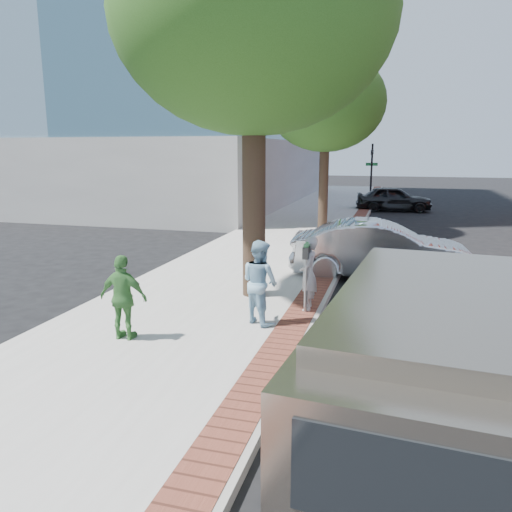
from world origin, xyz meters
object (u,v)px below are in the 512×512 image
(bg_car, at_px, (394,199))
(van, at_px, (434,356))
(parking_meter, at_px, (306,263))
(person_green, at_px, (124,298))
(person_officer, at_px, (260,282))
(sedan_silver, at_px, (381,250))
(person_gray, at_px, (308,274))

(bg_car, distance_m, van, 23.85)
(parking_meter, xyz_separation_m, person_green, (-2.83, -2.35, -0.29))
(person_officer, bearing_deg, van, 167.28)
(person_officer, relative_size, sedan_silver, 0.34)
(parking_meter, bearing_deg, person_gray, 84.93)
(person_gray, xyz_separation_m, bg_car, (1.48, 19.58, -0.21))
(parking_meter, relative_size, person_officer, 0.90)
(parking_meter, xyz_separation_m, bg_car, (1.49, 19.76, -0.49))
(person_gray, xyz_separation_m, person_officer, (-0.76, -1.05, 0.04))
(person_green, bearing_deg, parking_meter, -140.30)
(parking_meter, bearing_deg, person_officer, -130.39)
(person_gray, bearing_deg, person_officer, -45.27)
(person_officer, xyz_separation_m, person_green, (-2.08, -1.48, -0.06))
(van, bearing_deg, parking_meter, 123.70)
(parking_meter, relative_size, person_green, 0.97)
(parking_meter, xyz_separation_m, person_gray, (0.02, 0.18, -0.28))
(van, bearing_deg, person_gray, 122.49)
(person_gray, distance_m, person_officer, 1.30)
(person_officer, bearing_deg, person_gray, -91.31)
(bg_car, bearing_deg, person_green, 162.63)
(person_gray, distance_m, person_green, 3.81)
(parking_meter, relative_size, sedan_silver, 0.31)
(bg_car, height_order, van, van)
(person_officer, xyz_separation_m, van, (2.97, -3.20, 0.16))
(parking_meter, distance_m, van, 4.65)
(person_officer, bearing_deg, person_green, 69.83)
(parking_meter, height_order, bg_car, parking_meter)
(person_green, distance_m, sedan_silver, 7.48)
(parking_meter, relative_size, van, 0.26)
(person_gray, bearing_deg, sedan_silver, 150.44)
(bg_car, bearing_deg, parking_meter, 169.36)
(van, bearing_deg, person_officer, 137.88)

